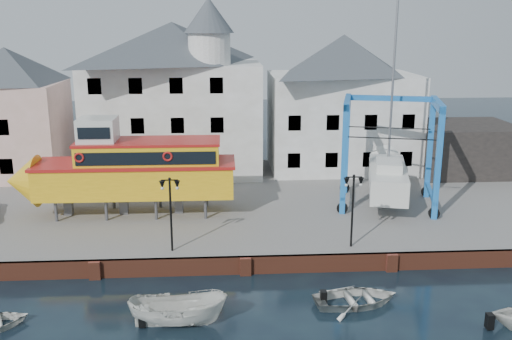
{
  "coord_description": "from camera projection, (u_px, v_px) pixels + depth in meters",
  "views": [
    {
      "loc": [
        -1.19,
        -28.35,
        13.35
      ],
      "look_at": [
        1.0,
        7.0,
        4.0
      ],
      "focal_mm": 40.0,
      "sensor_mm": 36.0,
      "label": 1
    }
  ],
  "objects": [
    {
      "name": "shed_dark",
      "position": [
        463.0,
        148.0,
        47.61
      ],
      "size": [
        8.0,
        7.0,
        4.0
      ],
      "primitive_type": "cube",
      "color": "black",
      "rests_on": "hardstanding"
    },
    {
      "name": "lamp_post_right",
      "position": [
        353.0,
        192.0,
        31.28
      ],
      "size": [
        1.12,
        0.32,
        4.2
      ],
      "color": "black",
      "rests_on": "hardstanding"
    },
    {
      "name": "tour_boat",
      "position": [
        122.0,
        169.0,
        36.74
      ],
      "size": [
        14.66,
        3.6,
        6.38
      ],
      "rotation": [
        0.0,
        0.0,
        -0.0
      ],
      "color": "#59595E",
      "rests_on": "hardstanding"
    },
    {
      "name": "ground",
      "position": [
        246.0,
        275.0,
        30.83
      ],
      "size": [
        140.0,
        140.0,
        0.0
      ],
      "primitive_type": "plane",
      "color": "black",
      "rests_on": "ground"
    },
    {
      "name": "motorboat_a",
      "position": [
        178.0,
        326.0,
        25.66
      ],
      "size": [
        4.5,
        1.8,
        1.72
      ],
      "primitive_type": "imported",
      "rotation": [
        0.0,
        0.0,
        1.54
      ],
      "color": "silver",
      "rests_on": "ground"
    },
    {
      "name": "hardstanding",
      "position": [
        239.0,
        203.0,
        41.32
      ],
      "size": [
        44.0,
        22.0,
        1.0
      ],
      "primitive_type": "cube",
      "color": "slate",
      "rests_on": "ground"
    },
    {
      "name": "travel_lift",
      "position": [
        387.0,
        169.0,
        39.55
      ],
      "size": [
        7.57,
        9.57,
        14.02
      ],
      "rotation": [
        0.0,
        0.0,
        -0.24
      ],
      "color": "#1052B1",
      "rests_on": "hardstanding"
    },
    {
      "name": "quay_wall",
      "position": [
        245.0,
        265.0,
        30.8
      ],
      "size": [
        44.0,
        0.47,
        1.0
      ],
      "color": "brown",
      "rests_on": "ground"
    },
    {
      "name": "building_white_right",
      "position": [
        342.0,
        103.0,
        48.02
      ],
      "size": [
        12.0,
        8.0,
        11.2
      ],
      "color": "beige",
      "rests_on": "hardstanding"
    },
    {
      "name": "building_pink",
      "position": [
        11.0,
        113.0,
        45.56
      ],
      "size": [
        8.0,
        7.0,
        10.3
      ],
      "color": "tan",
      "rests_on": "hardstanding"
    },
    {
      "name": "lamp_post_left",
      "position": [
        170.0,
        196.0,
        30.68
      ],
      "size": [
        1.12,
        0.32,
        4.2
      ],
      "color": "black",
      "rests_on": "hardstanding"
    },
    {
      "name": "motorboat_b",
      "position": [
        356.0,
        304.0,
        27.62
      ],
      "size": [
        4.48,
        3.47,
        0.86
      ],
      "primitive_type": "imported",
      "rotation": [
        0.0,
        0.0,
        1.7
      ],
      "color": "silver",
      "rests_on": "ground"
    },
    {
      "name": "building_white_main",
      "position": [
        176.0,
        96.0,
        46.42
      ],
      "size": [
        14.0,
        8.3,
        14.0
      ],
      "color": "beige",
      "rests_on": "hardstanding"
    }
  ]
}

